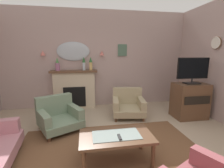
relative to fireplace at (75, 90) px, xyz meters
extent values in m
cube|color=#B29993|center=(0.69, 0.22, 0.90)|extent=(6.66, 0.10, 2.94)
cube|color=brown|center=(0.69, -2.61, -0.56)|extent=(3.20, 2.40, 0.01)
cube|color=beige|center=(0.00, 0.01, -0.02)|extent=(1.20, 0.28, 1.10)
cube|color=black|center=(0.00, -0.09, -0.19)|extent=(0.64, 0.12, 0.60)
cube|color=brown|center=(0.00, -0.01, 0.56)|extent=(1.36, 0.36, 0.06)
cylinder|color=#9E6084|center=(-0.45, -0.03, 0.70)|extent=(0.13, 0.13, 0.22)
cone|color=#4C8447|center=(-0.45, -0.03, 0.89)|extent=(0.10, 0.10, 0.16)
cylinder|color=silver|center=(0.30, -0.03, 0.70)|extent=(0.08, 0.08, 0.23)
cone|color=#2D6633|center=(0.30, -0.03, 0.90)|extent=(0.10, 0.10, 0.16)
cylinder|color=tan|center=(0.50, -0.03, 0.71)|extent=(0.09, 0.09, 0.23)
cone|color=#2D6633|center=(0.50, -0.03, 0.90)|extent=(0.10, 0.10, 0.16)
ellipsoid|color=#B2BCC6|center=(0.00, 0.14, 1.14)|extent=(0.96, 0.06, 0.56)
cone|color=#D17066|center=(-0.85, 0.09, 1.09)|extent=(0.14, 0.14, 0.14)
cone|color=#D17066|center=(0.85, 0.09, 1.09)|extent=(0.14, 0.14, 0.14)
cylinder|color=silver|center=(3.48, -1.32, 1.33)|extent=(0.04, 0.28, 0.28)
torus|color=brown|center=(3.48, -1.32, 1.33)|extent=(0.03, 0.31, 0.31)
cube|color=#4C6B56|center=(1.50, 0.15, 1.18)|extent=(0.28, 0.03, 0.36)
cube|color=brown|center=(0.76, -2.64, -0.15)|extent=(1.10, 0.60, 0.04)
cube|color=#8C9E99|center=(0.76, -2.64, -0.13)|extent=(0.72, 0.36, 0.01)
cylinder|color=brown|center=(0.27, -2.88, -0.37)|extent=(0.06, 0.06, 0.40)
cylinder|color=brown|center=(1.25, -2.88, -0.37)|extent=(0.06, 0.06, 0.40)
cylinder|color=brown|center=(0.27, -2.40, -0.37)|extent=(0.06, 0.06, 0.40)
cylinder|color=brown|center=(1.25, -2.40, -0.37)|extent=(0.06, 0.06, 0.40)
cube|color=black|center=(0.79, -2.73, -0.12)|extent=(0.04, 0.16, 0.02)
cylinder|color=brown|center=(-0.90, -1.93, -0.52)|extent=(0.07, 0.07, 0.10)
cube|color=gray|center=(-0.23, -1.43, -0.39)|extent=(1.08, 1.08, 0.16)
cube|color=gray|center=(-0.39, -1.13, -0.09)|extent=(0.78, 0.52, 0.45)
cube|color=gray|center=(-0.54, -1.59, -0.20)|extent=(0.46, 0.70, 0.22)
cube|color=gray|center=(0.07, -1.27, -0.20)|extent=(0.46, 0.70, 0.22)
cylinder|color=brown|center=(-0.38, -1.89, -0.52)|extent=(0.06, 0.06, 0.10)
cylinder|color=brown|center=(0.22, -1.57, -0.52)|extent=(0.06, 0.06, 0.10)
cylinder|color=brown|center=(-0.69, -1.29, -0.52)|extent=(0.06, 0.06, 0.10)
cylinder|color=brown|center=(-0.09, -0.97, -0.52)|extent=(0.06, 0.06, 0.10)
cube|color=tan|center=(1.43, -0.93, -0.39)|extent=(0.92, 0.92, 0.16)
cube|color=tan|center=(1.48, -0.59, -0.09)|extent=(0.82, 0.28, 0.45)
cube|color=tan|center=(1.09, -0.88, -0.20)|extent=(0.25, 0.73, 0.22)
cube|color=tan|center=(1.76, -0.98, -0.20)|extent=(0.25, 0.73, 0.22)
cylinder|color=brown|center=(1.04, -1.21, -0.52)|extent=(0.06, 0.06, 0.10)
cylinder|color=brown|center=(1.71, -1.32, -0.52)|extent=(0.06, 0.06, 0.10)
cylinder|color=brown|center=(1.14, -0.54, -0.52)|extent=(0.06, 0.06, 0.10)
cylinder|color=brown|center=(1.82, -0.65, -0.52)|extent=(0.06, 0.06, 0.10)
cube|color=brown|center=(2.97, -1.24, -0.12)|extent=(0.80, 0.56, 0.90)
cube|color=black|center=(2.97, -1.52, -0.03)|extent=(0.68, 0.02, 0.20)
cube|color=black|center=(2.97, -1.26, 0.34)|extent=(0.36, 0.24, 0.03)
cylinder|color=black|center=(2.97, -1.26, 0.41)|extent=(0.04, 0.04, 0.10)
cube|color=black|center=(2.97, -1.26, 0.72)|extent=(0.84, 0.04, 0.52)
cube|color=black|center=(2.97, -1.28, 0.72)|extent=(0.80, 0.01, 0.48)
camera|label=1|loc=(0.33, -4.79, 1.08)|focal=25.39mm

